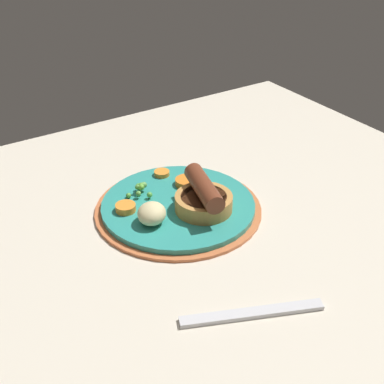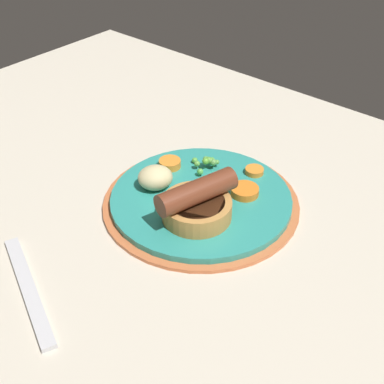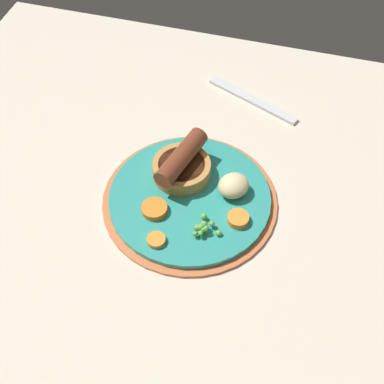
{
  "view_description": "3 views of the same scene",
  "coord_description": "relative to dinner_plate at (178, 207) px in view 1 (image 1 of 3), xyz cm",
  "views": [
    {
      "loc": [
        32.08,
        58.79,
        50.07
      ],
      "look_at": [
        -6.51,
        -0.83,
        6.31
      ],
      "focal_mm": 50.0,
      "sensor_mm": 36.0,
      "label": 1
    },
    {
      "loc": [
        -40.6,
        42.43,
        47.26
      ],
      "look_at": [
        -4.29,
        -0.3,
        5.81
      ],
      "focal_mm": 50.0,
      "sensor_mm": 36.0,
      "label": 2
    },
    {
      "loc": [
        9.08,
        -49.04,
        67.29
      ],
      "look_at": [
        -3.97,
        -2.73,
        6.61
      ],
      "focal_mm": 50.0,
      "sensor_mm": 36.0,
      "label": 3
    }
  ],
  "objects": [
    {
      "name": "carrot_slice_0",
      "position": [
        -4.18,
        -4.12,
        1.35
      ],
      "size": [
        5.15,
        5.15,
        1.03
      ],
      "primitive_type": "cylinder",
      "rotation": [
        0.0,
        0.0,
        5.22
      ],
      "color": "orange",
      "rests_on": "dinner_plate"
    },
    {
      "name": "potato_chunk_0",
      "position": [
        6.05,
        2.41,
        2.41
      ],
      "size": [
        6.28,
        6.36,
        3.15
      ],
      "primitive_type": "ellipsoid",
      "rotation": [
        0.0,
        0.0,
        5.62
      ],
      "color": "beige",
      "rests_on": "dinner_plate"
    },
    {
      "name": "pea_pile",
      "position": [
        3.62,
        -5.61,
        1.96
      ],
      "size": [
        3.99,
        4.1,
        1.91
      ],
      "color": "#5EA14C",
      "rests_on": "dinner_plate"
    },
    {
      "name": "dinner_plate",
      "position": [
        0.0,
        0.0,
        0.0
      ],
      "size": [
        26.41,
        26.41,
        1.4
      ],
      "color": "#CC6B3D",
      "rests_on": "dining_table"
    },
    {
      "name": "carrot_slice_2",
      "position": [
        7.93,
        -2.54,
        1.38
      ],
      "size": [
        4.19,
        4.19,
        1.1
      ],
      "primitive_type": "cylinder",
      "rotation": [
        0.0,
        0.0,
        0.44
      ],
      "color": "orange",
      "rests_on": "dinner_plate"
    },
    {
      "name": "sausage_pudding",
      "position": [
        -2.34,
        3.71,
        2.95
      ],
      "size": [
        8.9,
        11.1,
        5.42
      ],
      "rotation": [
        0.0,
        0.0,
        1.31
      ],
      "color": "#BC8442",
      "rests_on": "dinner_plate"
    },
    {
      "name": "carrot_slice_4",
      "position": [
        -2.3,
        -9.08,
        1.22
      ],
      "size": [
        3.18,
        3.18,
        0.77
      ],
      "primitive_type": "cylinder",
      "rotation": [
        0.0,
        0.0,
        4.94
      ],
      "color": "orange",
      "rests_on": "dinner_plate"
    },
    {
      "name": "fork",
      "position": [
        5.01,
        24.58,
        -0.27
      ],
      "size": [
        17.22,
        8.42,
        0.6
      ],
      "primitive_type": "cube",
      "rotation": [
        0.0,
        0.0,
        -0.4
      ],
      "color": "silver",
      "rests_on": "dining_table"
    },
    {
      "name": "dining_table",
      "position": [
        4.56,
        1.85,
        -2.07
      ],
      "size": [
        110.0,
        80.0,
        3.0
      ],
      "primitive_type": "cube",
      "color": "beige",
      "rests_on": "ground"
    }
  ]
}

